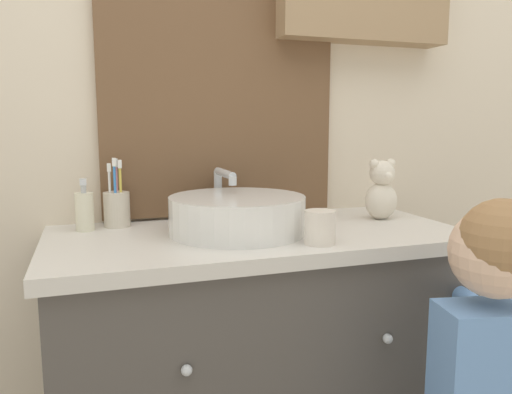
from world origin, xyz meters
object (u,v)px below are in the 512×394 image
object	(u,v)px
drinking_cup	(320,227)
soap_dispenser	(85,211)
sink_basin	(237,213)
toothbrush_holder	(117,207)
teddy_bear	(382,191)
child_figure	(488,372)

from	to	relation	value
drinking_cup	soap_dispenser	bearing A→B (deg)	147.68
sink_basin	toothbrush_holder	bearing A→B (deg)	148.03
toothbrush_holder	soap_dispenser	size ratio (longest dim) A/B	1.36
toothbrush_holder	teddy_bear	world-z (taller)	toothbrush_holder
toothbrush_holder	teddy_bear	distance (m)	0.76
child_figure	teddy_bear	bearing A→B (deg)	82.97
teddy_bear	toothbrush_holder	bearing A→B (deg)	169.55
toothbrush_holder	soap_dispenser	xyz separation A→B (m)	(-0.08, -0.03, -0.00)
toothbrush_holder	drinking_cup	distance (m)	0.57
soap_dispenser	sink_basin	bearing A→B (deg)	-22.04
soap_dispenser	drinking_cup	distance (m)	0.62
soap_dispenser	teddy_bear	xyz separation A→B (m)	(0.83, -0.11, 0.03)
teddy_bear	drinking_cup	bearing A→B (deg)	-144.01
soap_dispenser	teddy_bear	distance (m)	0.84
child_figure	teddy_bear	world-z (taller)	teddy_bear
soap_dispenser	drinking_cup	xyz separation A→B (m)	(0.52, -0.33, -0.01)
child_figure	drinking_cup	world-z (taller)	child_figure
child_figure	soap_dispenser	bearing A→B (deg)	141.18
sink_basin	teddy_bear	world-z (taller)	teddy_bear
teddy_bear	drinking_cup	xyz separation A→B (m)	(-0.31, -0.22, -0.04)
drinking_cup	toothbrush_holder	bearing A→B (deg)	140.61
toothbrush_holder	soap_dispenser	world-z (taller)	toothbrush_holder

